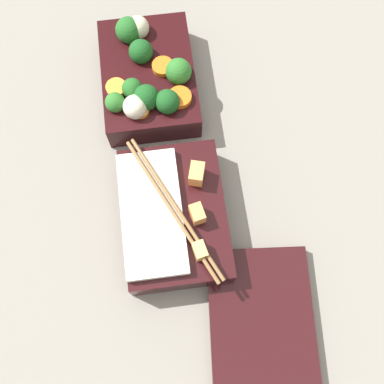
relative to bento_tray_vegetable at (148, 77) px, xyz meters
name	(u,v)px	position (x,y,z in m)	size (l,w,h in m)	color
ground_plane	(174,154)	(0.11, 0.02, -0.03)	(3.00, 3.00, 0.00)	gray
bento_tray_vegetable	(148,77)	(0.00, 0.00, 0.00)	(0.19, 0.14, 0.08)	black
bento_tray_rice	(173,216)	(0.22, 0.01, 0.00)	(0.21, 0.14, 0.07)	black
bento_lid	(261,321)	(0.36, 0.11, -0.02)	(0.19, 0.13, 0.02)	black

